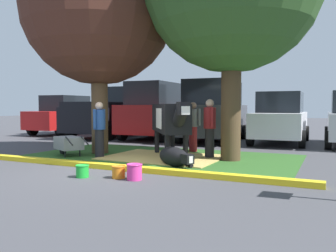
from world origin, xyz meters
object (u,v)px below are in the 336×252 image
person_visitor_near (99,128)px  person_visitor_far (210,127)px  bucket_green (82,171)px  bucket_orange (119,172)px  bucket_pink (134,172)px  pickup_truck_black (112,114)px  suv_black (157,111)px  suv_dark_grey (214,111)px  sedan_red (66,115)px  cow_holstein (171,119)px  person_handler (193,125)px  hatchback_white (280,119)px  wheelbarrow (68,143)px  shade_tree_left (99,9)px  calf_lying (174,157)px

person_visitor_near → person_visitor_far: bearing=22.7°
bucket_green → bucket_orange: 0.77m
bucket_pink → person_visitor_far: bearing=82.4°
pickup_truck_black → suv_black: bearing=-2.2°
person_visitor_near → bucket_orange: 3.06m
suv_black → suv_dark_grey: same height
suv_black → sedan_red: bearing=177.2°
person_visitor_near → suv_dark_grey: size_ratio=0.34×
person_visitor_far → cow_holstein: bearing=-160.0°
person_handler → hatchback_white: bearing=61.0°
person_visitor_far → hatchback_white: size_ratio=0.38×
person_visitor_near → wheelbarrow: size_ratio=1.04×
person_handler → person_visitor_near: (-1.93, -2.36, -0.00)m
suv_dark_grey → bucket_pink: bearing=-83.2°
person_handler → bucket_pink: 4.62m
person_visitor_far → bucket_green: person_visitor_far is taller
pickup_truck_black → suv_dark_grey: bearing=-2.6°
person_visitor_near → hatchback_white: (4.11, 6.29, 0.13)m
cow_holstein → wheelbarrow: (-2.87, -0.96, -0.73)m
person_visitor_far → bucket_pink: size_ratio=5.12×
bucket_green → person_visitor_near: bearing=118.7°
cow_holstein → pickup_truck_black: (-5.60, 5.36, -0.00)m
bucket_pink → pickup_truck_black: bearing=126.4°
bucket_orange → bucket_pink: 0.38m
suv_black → bucket_pink: bearing=-66.1°
person_visitor_far → sedan_red: (-9.68, 5.17, 0.09)m
shade_tree_left → bucket_green: bearing=-59.6°
calf_lying → bucket_orange: calf_lying is taller
suv_dark_grey → shade_tree_left: bearing=-111.4°
person_handler → shade_tree_left: bearing=-147.7°
wheelbarrow → sedan_red: (-5.79, 6.50, 0.60)m
sedan_red → bucket_pink: bearing=-42.8°
sedan_red → hatchback_white: 10.92m
suv_dark_grey → cow_holstein: bearing=-85.7°
wheelbarrow → hatchback_white: bearing=51.4°
bucket_orange → hatchback_white: 8.74m
shade_tree_left → bucket_green: 5.66m
cow_holstein → bucket_green: cow_holstein is taller
bucket_orange → calf_lying: bearing=75.2°
bucket_pink → person_handler: bearing=96.2°
bucket_pink → suv_dark_grey: size_ratio=0.07×
wheelbarrow → bucket_pink: bearing=-30.6°
calf_lying → pickup_truck_black: bearing=133.5°
person_visitor_far → bucket_orange: person_visitor_far is taller
shade_tree_left → sedan_red: (-6.25, 5.58, -3.43)m
shade_tree_left → bucket_pink: 5.98m
wheelbarrow → person_visitor_far: bearing=19.0°
person_handler → person_visitor_far: bearing=-51.0°
calf_lying → suv_black: size_ratio=0.27×
suv_black → bucket_green: bearing=-73.3°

